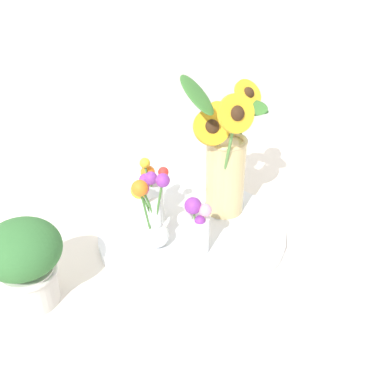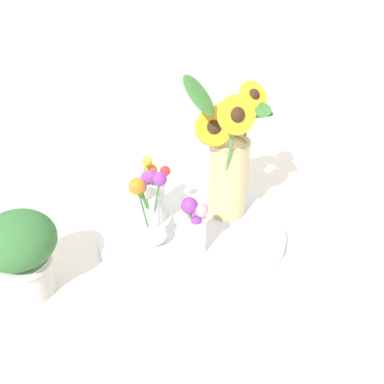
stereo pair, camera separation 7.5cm
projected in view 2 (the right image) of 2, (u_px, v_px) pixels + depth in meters
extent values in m
plane|color=silver|center=(208.00, 240.00, 1.11)|extent=(6.00, 6.00, 0.00)
cylinder|color=silver|center=(192.00, 232.00, 1.12)|extent=(0.46, 0.46, 0.02)
cylinder|color=#D1B77A|center=(228.00, 179.00, 1.13)|extent=(0.10, 0.10, 0.19)
torus|color=#D1B77A|center=(230.00, 142.00, 1.08)|extent=(0.10, 0.10, 0.01)
cylinder|color=#568E42|center=(221.00, 166.00, 1.08)|extent=(0.05, 0.01, 0.20)
cylinder|color=gold|center=(213.00, 128.00, 1.02)|extent=(0.10, 0.06, 0.09)
sphere|color=#382314|center=(213.00, 128.00, 1.02)|extent=(0.04, 0.04, 0.04)
cylinder|color=#568E42|center=(228.00, 161.00, 1.05)|extent=(0.01, 0.07, 0.25)
cylinder|color=gold|center=(236.00, 115.00, 0.95)|extent=(0.09, 0.04, 0.09)
sphere|color=#382314|center=(236.00, 115.00, 0.95)|extent=(0.04, 0.04, 0.04)
cylinder|color=#568E42|center=(225.00, 156.00, 1.13)|extent=(0.02, 0.06, 0.19)
cylinder|color=gold|center=(225.00, 115.00, 1.10)|extent=(0.08, 0.06, 0.06)
sphere|color=#382314|center=(225.00, 115.00, 1.10)|extent=(0.03, 0.03, 0.03)
cylinder|color=#568E42|center=(243.00, 147.00, 1.10)|extent=(0.07, 0.05, 0.23)
cylinder|color=gold|center=(253.00, 95.00, 1.07)|extent=(0.09, 0.06, 0.08)
sphere|color=#382314|center=(253.00, 95.00, 1.07)|extent=(0.03, 0.03, 0.03)
ellipsoid|color=#38702D|center=(256.00, 109.00, 1.06)|extent=(0.05, 0.12, 0.04)
ellipsoid|color=#38702D|center=(197.00, 95.00, 0.98)|extent=(0.06, 0.13, 0.08)
ellipsoid|color=#38702D|center=(250.00, 109.00, 1.09)|extent=(0.11, 0.14, 0.02)
cylinder|color=white|center=(193.00, 234.00, 1.02)|extent=(0.06, 0.06, 0.09)
cylinder|color=#568E42|center=(195.00, 227.00, 1.00)|extent=(0.02, 0.03, 0.10)
sphere|color=pink|center=(202.00, 211.00, 0.97)|extent=(0.03, 0.03, 0.03)
cylinder|color=#568E42|center=(195.00, 232.00, 1.01)|extent=(0.01, 0.02, 0.07)
sphere|color=purple|center=(196.00, 221.00, 0.98)|extent=(0.02, 0.02, 0.02)
cylinder|color=#568E42|center=(187.00, 231.00, 1.02)|extent=(0.02, 0.01, 0.07)
sphere|color=white|center=(182.00, 219.00, 1.00)|extent=(0.04, 0.04, 0.04)
cylinder|color=#568E42|center=(192.00, 224.00, 1.00)|extent=(0.01, 0.01, 0.10)
sphere|color=purple|center=(190.00, 206.00, 0.97)|extent=(0.04, 0.04, 0.04)
sphere|color=white|center=(155.00, 233.00, 1.05)|extent=(0.06, 0.06, 0.06)
cylinder|color=white|center=(153.00, 211.00, 1.02)|extent=(0.03, 0.03, 0.07)
cylinder|color=#427533|center=(148.00, 210.00, 1.02)|extent=(0.03, 0.03, 0.10)
sphere|color=yellow|center=(138.00, 188.00, 1.00)|extent=(0.04, 0.04, 0.04)
cylinder|color=#427533|center=(144.00, 213.00, 1.01)|extent=(0.03, 0.01, 0.15)
sphere|color=orange|center=(137.00, 186.00, 0.96)|extent=(0.04, 0.04, 0.04)
cylinder|color=#427533|center=(150.00, 211.00, 1.01)|extent=(0.04, 0.01, 0.13)
sphere|color=#C6337A|center=(140.00, 186.00, 0.97)|extent=(0.03, 0.03, 0.03)
cylinder|color=#427533|center=(155.00, 208.00, 1.00)|extent=(0.03, 0.03, 0.15)
sphere|color=purple|center=(160.00, 179.00, 0.95)|extent=(0.03, 0.03, 0.03)
cylinder|color=white|center=(152.00, 200.00, 1.12)|extent=(0.07, 0.07, 0.11)
cylinder|color=#568E42|center=(150.00, 185.00, 1.10)|extent=(0.01, 0.03, 0.12)
sphere|color=yellow|center=(147.00, 161.00, 1.08)|extent=(0.03, 0.03, 0.03)
cylinder|color=#568E42|center=(151.00, 192.00, 1.13)|extent=(0.01, 0.03, 0.10)
sphere|color=orange|center=(150.00, 171.00, 1.11)|extent=(0.04, 0.04, 0.04)
cylinder|color=#568E42|center=(150.00, 192.00, 1.10)|extent=(0.02, 0.02, 0.09)
sphere|color=purple|center=(146.00, 178.00, 1.07)|extent=(0.03, 0.03, 0.03)
cylinder|color=#568E42|center=(161.00, 189.00, 1.12)|extent=(0.03, 0.01, 0.10)
sphere|color=red|center=(165.00, 171.00, 1.09)|extent=(0.03, 0.03, 0.03)
cylinder|color=#568E42|center=(153.00, 194.00, 1.10)|extent=(0.02, 0.03, 0.12)
sphere|color=purple|center=(151.00, 176.00, 1.05)|extent=(0.03, 0.03, 0.03)
cylinder|color=beige|center=(27.00, 275.00, 0.94)|extent=(0.11, 0.11, 0.09)
torus|color=beige|center=(24.00, 263.00, 0.92)|extent=(0.12, 0.12, 0.01)
ellipsoid|color=#336B33|center=(18.00, 240.00, 0.89)|extent=(0.15, 0.15, 0.11)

